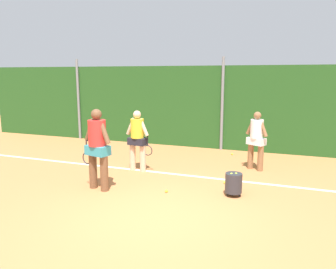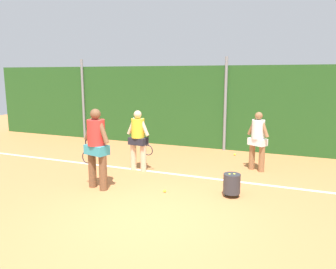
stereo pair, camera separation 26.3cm
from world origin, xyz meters
TOP-DOWN VIEW (x-y plane):
  - ground_plane at (0.00, 1.80)m, footprint 30.66×30.66m
  - hedge_fence_backdrop at (0.00, 6.14)m, footprint 19.93×0.25m
  - fence_post_left at (-5.75, 5.96)m, footprint 0.10×0.10m
  - fence_post_center at (0.00, 5.96)m, footprint 0.10×0.10m
  - court_baseline_paint at (0.00, 2.69)m, footprint 14.56×0.10m
  - player_foreground_near at (-1.79, 1.01)m, footprint 0.83×0.44m
  - player_midcourt at (-1.60, 2.67)m, footprint 0.77×0.35m
  - player_backcourt_far at (1.36, 3.86)m, footprint 0.61×0.46m
  - ball_hopper at (1.14, 1.65)m, footprint 0.36×0.36m
  - tennis_ball_1 at (0.82, 2.39)m, footprint 0.07×0.07m
  - tennis_ball_2 at (-0.28, 1.35)m, footprint 0.07×0.07m
  - tennis_ball_6 at (0.50, 5.32)m, footprint 0.07×0.07m

SIDE VIEW (x-z plane):
  - ground_plane at x=0.00m, z-range 0.00..0.00m
  - court_baseline_paint at x=0.00m, z-range 0.00..0.01m
  - tennis_ball_1 at x=0.82m, z-range 0.00..0.07m
  - tennis_ball_2 at x=-0.28m, z-range 0.00..0.07m
  - tennis_ball_6 at x=0.50m, z-range 0.00..0.07m
  - ball_hopper at x=1.14m, z-range 0.03..0.55m
  - player_backcourt_far at x=1.36m, z-range 0.10..1.69m
  - player_midcourt at x=-1.60m, z-range 0.10..1.73m
  - player_foreground_near at x=-1.79m, z-range 0.11..1.94m
  - hedge_fence_backdrop at x=0.00m, z-range 0.00..2.86m
  - fence_post_left at x=-5.75m, z-range 0.00..3.14m
  - fence_post_center at x=0.00m, z-range 0.00..3.14m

